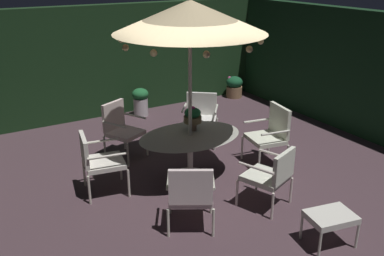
{
  "coord_description": "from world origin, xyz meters",
  "views": [
    {
      "loc": [
        -3.23,
        -5.41,
        3.25
      ],
      "look_at": [
        -0.14,
        -0.16,
        0.87
      ],
      "focal_mm": 39.45,
      "sensor_mm": 36.0,
      "label": 1
    }
  ],
  "objects_px": {
    "centerpiece_planter": "(193,116)",
    "patio_chair_north": "(191,193)",
    "patio_umbrella": "(190,17)",
    "patio_chair_northeast": "(272,174)",
    "patio_dining_table": "(190,142)",
    "patio_chair_east": "(271,132)",
    "potted_plant_front_corner": "(141,101)",
    "patio_chair_southeast": "(201,114)",
    "potted_plant_left_far": "(234,86)",
    "patio_chair_southwest": "(98,159)",
    "ottoman_footrest": "(331,218)",
    "patio_chair_south": "(121,126)"
  },
  "relations": [
    {
      "from": "centerpiece_planter",
      "to": "patio_chair_north",
      "type": "distance_m",
      "value": 1.72
    },
    {
      "from": "centerpiece_planter",
      "to": "patio_chair_southeast",
      "type": "relative_size",
      "value": 0.43
    },
    {
      "from": "patio_chair_southeast",
      "to": "ottoman_footrest",
      "type": "xyz_separation_m",
      "value": [
        -0.32,
        -3.55,
        -0.2
      ]
    },
    {
      "from": "patio_chair_north",
      "to": "patio_chair_east",
      "type": "bearing_deg",
      "value": 24.92
    },
    {
      "from": "patio_dining_table",
      "to": "patio_chair_southeast",
      "type": "relative_size",
      "value": 1.78
    },
    {
      "from": "patio_chair_east",
      "to": "patio_chair_southeast",
      "type": "height_order",
      "value": "patio_chair_east"
    },
    {
      "from": "patio_chair_east",
      "to": "potted_plant_front_corner",
      "type": "bearing_deg",
      "value": 105.18
    },
    {
      "from": "patio_chair_southwest",
      "to": "ottoman_footrest",
      "type": "bearing_deg",
      "value": -52.71
    },
    {
      "from": "patio_umbrella",
      "to": "potted_plant_left_far",
      "type": "height_order",
      "value": "patio_umbrella"
    },
    {
      "from": "centerpiece_planter",
      "to": "ottoman_footrest",
      "type": "height_order",
      "value": "centerpiece_planter"
    },
    {
      "from": "patio_chair_northeast",
      "to": "patio_chair_south",
      "type": "bearing_deg",
      "value": 113.77
    },
    {
      "from": "patio_chair_north",
      "to": "patio_chair_northeast",
      "type": "height_order",
      "value": "patio_chair_north"
    },
    {
      "from": "patio_chair_southwest",
      "to": "potted_plant_front_corner",
      "type": "distance_m",
      "value": 3.5
    },
    {
      "from": "patio_chair_east",
      "to": "ottoman_footrest",
      "type": "xyz_separation_m",
      "value": [
        -0.87,
        -2.14,
        -0.21
      ]
    },
    {
      "from": "centerpiece_planter",
      "to": "ottoman_footrest",
      "type": "xyz_separation_m",
      "value": [
        0.44,
        -2.55,
        -0.6
      ]
    },
    {
      "from": "potted_plant_front_corner",
      "to": "patio_chair_northeast",
      "type": "bearing_deg",
      "value": -90.15
    },
    {
      "from": "centerpiece_planter",
      "to": "patio_chair_east",
      "type": "bearing_deg",
      "value": -17.34
    },
    {
      "from": "patio_chair_north",
      "to": "patio_chair_east",
      "type": "height_order",
      "value": "patio_chair_east"
    },
    {
      "from": "patio_chair_southeast",
      "to": "patio_chair_southwest",
      "type": "distance_m",
      "value": 2.51
    },
    {
      "from": "patio_chair_south",
      "to": "potted_plant_left_far",
      "type": "height_order",
      "value": "patio_chair_south"
    },
    {
      "from": "centerpiece_planter",
      "to": "patio_chair_northeast",
      "type": "relative_size",
      "value": 0.45
    },
    {
      "from": "centerpiece_planter",
      "to": "ottoman_footrest",
      "type": "bearing_deg",
      "value": -80.15
    },
    {
      "from": "patio_dining_table",
      "to": "patio_chair_east",
      "type": "relative_size",
      "value": 1.65
    },
    {
      "from": "ottoman_footrest",
      "to": "patio_chair_northeast",
      "type": "bearing_deg",
      "value": 93.48
    },
    {
      "from": "patio_umbrella",
      "to": "potted_plant_left_far",
      "type": "distance_m",
      "value": 5.07
    },
    {
      "from": "centerpiece_planter",
      "to": "patio_chair_east",
      "type": "xyz_separation_m",
      "value": [
        1.31,
        -0.41,
        -0.39
      ]
    },
    {
      "from": "patio_dining_table",
      "to": "patio_chair_southwest",
      "type": "height_order",
      "value": "patio_chair_southwest"
    },
    {
      "from": "patio_chair_southeast",
      "to": "potted_plant_left_far",
      "type": "bearing_deg",
      "value": 41.99
    },
    {
      "from": "patio_chair_southeast",
      "to": "patio_chair_south",
      "type": "distance_m",
      "value": 1.57
    },
    {
      "from": "patio_chair_northeast",
      "to": "potted_plant_left_far",
      "type": "height_order",
      "value": "patio_chair_northeast"
    },
    {
      "from": "patio_umbrella",
      "to": "patio_chair_northeast",
      "type": "relative_size",
      "value": 3.18
    },
    {
      "from": "patio_chair_north",
      "to": "potted_plant_front_corner",
      "type": "relative_size",
      "value": 1.47
    },
    {
      "from": "patio_chair_southeast",
      "to": "potted_plant_front_corner",
      "type": "xyz_separation_m",
      "value": [
        -0.37,
        1.99,
        -0.22
      ]
    },
    {
      "from": "patio_chair_northeast",
      "to": "ottoman_footrest",
      "type": "relative_size",
      "value": 1.41
    },
    {
      "from": "patio_umbrella",
      "to": "patio_chair_east",
      "type": "height_order",
      "value": "patio_umbrella"
    },
    {
      "from": "patio_chair_north",
      "to": "patio_chair_southwest",
      "type": "height_order",
      "value": "patio_chair_southwest"
    },
    {
      "from": "potted_plant_front_corner",
      "to": "potted_plant_left_far",
      "type": "distance_m",
      "value": 2.68
    },
    {
      "from": "patio_dining_table",
      "to": "patio_chair_northeast",
      "type": "height_order",
      "value": "patio_chair_northeast"
    },
    {
      "from": "patio_chair_southeast",
      "to": "potted_plant_front_corner",
      "type": "bearing_deg",
      "value": 100.61
    },
    {
      "from": "patio_umbrella",
      "to": "potted_plant_front_corner",
      "type": "xyz_separation_m",
      "value": [
        0.53,
        3.14,
        -2.2
      ]
    },
    {
      "from": "patio_umbrella",
      "to": "patio_dining_table",
      "type": "bearing_deg",
      "value": -56.04
    },
    {
      "from": "patio_chair_north",
      "to": "ottoman_footrest",
      "type": "relative_size",
      "value": 1.48
    },
    {
      "from": "ottoman_footrest",
      "to": "patio_umbrella",
      "type": "bearing_deg",
      "value": 103.58
    },
    {
      "from": "patio_chair_southeast",
      "to": "potted_plant_left_far",
      "type": "height_order",
      "value": "patio_chair_southeast"
    },
    {
      "from": "patio_chair_east",
      "to": "patio_chair_southeast",
      "type": "distance_m",
      "value": 1.5
    },
    {
      "from": "patio_chair_southeast",
      "to": "potted_plant_front_corner",
      "type": "height_order",
      "value": "patio_chair_southeast"
    },
    {
      "from": "patio_chair_southwest",
      "to": "potted_plant_front_corner",
      "type": "bearing_deg",
      "value": 55.76
    },
    {
      "from": "patio_umbrella",
      "to": "patio_chair_northeast",
      "type": "height_order",
      "value": "patio_umbrella"
    },
    {
      "from": "patio_dining_table",
      "to": "patio_chair_southeast",
      "type": "distance_m",
      "value": 1.46
    },
    {
      "from": "patio_umbrella",
      "to": "patio_chair_southeast",
      "type": "distance_m",
      "value": 2.46
    }
  ]
}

